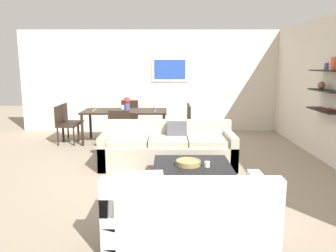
{
  "coord_description": "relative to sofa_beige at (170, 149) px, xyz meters",
  "views": [
    {
      "loc": [
        0.07,
        -5.48,
        1.82
      ],
      "look_at": [
        0.04,
        0.2,
        0.75
      ],
      "focal_mm": 35.43,
      "sensor_mm": 36.0,
      "label": 1
    }
  ],
  "objects": [
    {
      "name": "wine_glass_left_far",
      "position": [
        -1.72,
        1.96,
        0.57
      ],
      "size": [
        0.07,
        0.07,
        0.15
      ],
      "color": "silver",
      "rests_on": "dining_table"
    },
    {
      "name": "wine_glass_left_near",
      "position": [
        -1.72,
        1.73,
        0.57
      ],
      "size": [
        0.06,
        0.06,
        0.17
      ],
      "color": "silver",
      "rests_on": "dining_table"
    },
    {
      "name": "dining_table",
      "position": [
        -1.01,
        1.85,
        0.39
      ],
      "size": [
        1.95,
        0.91,
        0.75
      ],
      "color": "black",
      "rests_on": "ground"
    },
    {
      "name": "dining_chair_head",
      "position": [
        -1.01,
        2.71,
        0.21
      ],
      "size": [
        0.44,
        0.44,
        0.88
      ],
      "color": "black",
      "rests_on": "ground"
    },
    {
      "name": "sofa_beige",
      "position": [
        0.0,
        0.0,
        0.0
      ],
      "size": [
        2.37,
        0.9,
        0.78
      ],
      "color": "#B2A893",
      "rests_on": "ground"
    },
    {
      "name": "centerpiece_vase",
      "position": [
        -0.96,
        1.89,
        0.63
      ],
      "size": [
        0.16,
        0.16,
        0.31
      ],
      "color": "#4C518C",
      "rests_on": "dining_table"
    },
    {
      "name": "back_wall_unit",
      "position": [
        0.23,
        3.19,
        1.06
      ],
      "size": [
        8.4,
        0.09,
        2.7
      ],
      "color": "silver",
      "rests_on": "ground"
    },
    {
      "name": "wine_glass_head",
      "position": [
        -1.01,
        2.24,
        0.57
      ],
      "size": [
        0.07,
        0.07,
        0.16
      ],
      "color": "silver",
      "rests_on": "dining_table"
    },
    {
      "name": "loveseat_white",
      "position": [
        0.21,
        -2.57,
        0.0
      ],
      "size": [
        1.7,
        0.9,
        0.78
      ],
      "color": "white",
      "rests_on": "ground"
    },
    {
      "name": "dining_chair_left_near",
      "position": [
        -2.39,
        1.64,
        0.21
      ],
      "size": [
        0.44,
        0.44,
        0.88
      ],
      "color": "black",
      "rests_on": "ground"
    },
    {
      "name": "coffee_table",
      "position": [
        0.35,
        -1.2,
        -0.1
      ],
      "size": [
        1.12,
        1.02,
        0.38
      ],
      "color": "black",
      "rests_on": "ground"
    },
    {
      "name": "dining_chair_left_far",
      "position": [
        -2.39,
        2.05,
        0.21
      ],
      "size": [
        0.44,
        0.44,
        0.88
      ],
      "color": "black",
      "rests_on": "ground"
    },
    {
      "name": "ground_plane",
      "position": [
        -0.07,
        -0.34,
        -0.29
      ],
      "size": [
        18.0,
        18.0,
        0.0
      ],
      "primitive_type": "plane",
      "color": "gray"
    },
    {
      "name": "wine_glass_right_near",
      "position": [
        -0.3,
        1.73,
        0.57
      ],
      "size": [
        0.07,
        0.07,
        0.16
      ],
      "color": "silver",
      "rests_on": "dining_table"
    },
    {
      "name": "dining_chair_right_far",
      "position": [
        0.37,
        2.05,
        0.21
      ],
      "size": [
        0.44,
        0.44,
        0.88
      ],
      "color": "black",
      "rests_on": "ground"
    },
    {
      "name": "wine_glass_foot",
      "position": [
        -1.01,
        1.45,
        0.58
      ],
      "size": [
        0.07,
        0.07,
        0.17
      ],
      "color": "silver",
      "rests_on": "dining_table"
    },
    {
      "name": "dining_chair_right_near",
      "position": [
        0.37,
        1.64,
        0.21
      ],
      "size": [
        0.44,
        0.44,
        0.88
      ],
      "color": "black",
      "rests_on": "ground"
    },
    {
      "name": "dining_chair_foot",
      "position": [
        -1.01,
        0.98,
        0.21
      ],
      "size": [
        0.44,
        0.44,
        0.88
      ],
      "color": "black",
      "rests_on": "ground"
    },
    {
      "name": "right_wall_shelf_unit",
      "position": [
        2.96,
        0.26,
        1.06
      ],
      "size": [
        0.34,
        8.2,
        2.7
      ],
      "color": "silver",
      "rests_on": "ground"
    },
    {
      "name": "candle_jar",
      "position": [
        0.55,
        -1.31,
        0.13
      ],
      "size": [
        0.08,
        0.08,
        0.08
      ],
      "primitive_type": "cylinder",
      "color": "silver",
      "rests_on": "coffee_table"
    },
    {
      "name": "decorative_bowl",
      "position": [
        0.29,
        -1.22,
        0.13
      ],
      "size": [
        0.36,
        0.36,
        0.07
      ],
      "color": "#99844C",
      "rests_on": "coffee_table"
    }
  ]
}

